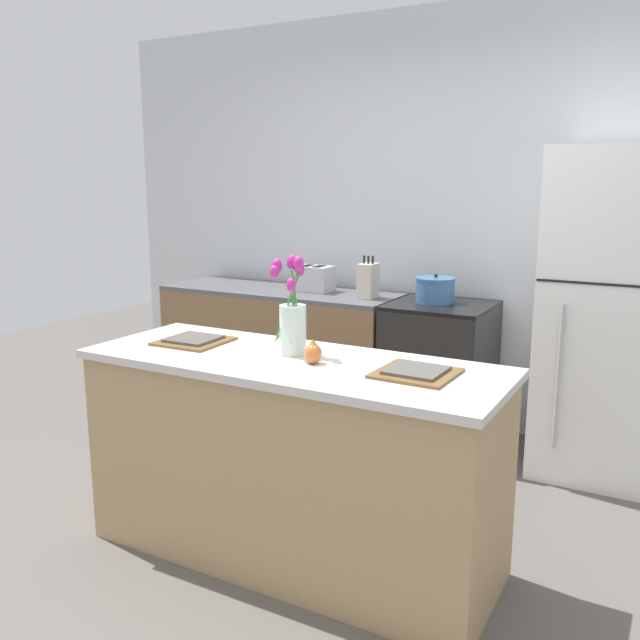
{
  "coord_description": "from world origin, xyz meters",
  "views": [
    {
      "loc": [
        1.43,
        -2.31,
        1.62
      ],
      "look_at": [
        0.0,
        0.25,
        1.01
      ],
      "focal_mm": 38.0,
      "sensor_mm": 36.0,
      "label": 1
    }
  ],
  "objects_px": {
    "pear_figurine": "(313,352)",
    "toaster": "(313,278)",
    "refrigerator": "(609,316)",
    "plate_setting_right": "(416,372)",
    "plate_setting_left": "(194,340)",
    "stove_range": "(439,373)",
    "knife_block": "(368,281)",
    "flower_vase": "(292,318)",
    "cooking_pot": "(435,290)"
  },
  "relations": [
    {
      "from": "flower_vase",
      "to": "plate_setting_left",
      "type": "distance_m",
      "value": 0.53
    },
    {
      "from": "pear_figurine",
      "to": "cooking_pot",
      "type": "distance_m",
      "value": 1.64
    },
    {
      "from": "refrigerator",
      "to": "plate_setting_right",
      "type": "bearing_deg",
      "value": -108.02
    },
    {
      "from": "toaster",
      "to": "stove_range",
      "type": "bearing_deg",
      "value": -2.33
    },
    {
      "from": "flower_vase",
      "to": "plate_setting_right",
      "type": "xyz_separation_m",
      "value": [
        0.57,
        -0.04,
        -0.15
      ]
    },
    {
      "from": "refrigerator",
      "to": "cooking_pot",
      "type": "xyz_separation_m",
      "value": [
        -1.0,
        0.02,
        0.06
      ]
    },
    {
      "from": "stove_range",
      "to": "toaster",
      "type": "bearing_deg",
      "value": 177.67
    },
    {
      "from": "flower_vase",
      "to": "toaster",
      "type": "xyz_separation_m",
      "value": [
        -0.79,
        1.57,
        -0.08
      ]
    },
    {
      "from": "toaster",
      "to": "plate_setting_left",
      "type": "bearing_deg",
      "value": -79.91
    },
    {
      "from": "stove_range",
      "to": "cooking_pot",
      "type": "bearing_deg",
      "value": 156.44
    },
    {
      "from": "flower_vase",
      "to": "cooking_pot",
      "type": "relative_size",
      "value": 1.72
    },
    {
      "from": "plate_setting_left",
      "to": "toaster",
      "type": "height_order",
      "value": "toaster"
    },
    {
      "from": "stove_range",
      "to": "refrigerator",
      "type": "height_order",
      "value": "refrigerator"
    },
    {
      "from": "stove_range",
      "to": "plate_setting_left",
      "type": "xyz_separation_m",
      "value": [
        -0.64,
        -1.57,
        0.46
      ]
    },
    {
      "from": "pear_figurine",
      "to": "toaster",
      "type": "relative_size",
      "value": 0.42
    },
    {
      "from": "flower_vase",
      "to": "cooking_pot",
      "type": "xyz_separation_m",
      "value": [
        0.08,
        1.55,
        -0.09
      ]
    },
    {
      "from": "knife_block",
      "to": "toaster",
      "type": "bearing_deg",
      "value": 171.1
    },
    {
      "from": "plate_setting_right",
      "to": "cooking_pot",
      "type": "xyz_separation_m",
      "value": [
        -0.49,
        1.59,
        0.06
      ]
    },
    {
      "from": "flower_vase",
      "to": "plate_setting_left",
      "type": "xyz_separation_m",
      "value": [
        -0.51,
        -0.04,
        -0.15
      ]
    },
    {
      "from": "pear_figurine",
      "to": "knife_block",
      "type": "height_order",
      "value": "knife_block"
    },
    {
      "from": "pear_figurine",
      "to": "cooking_pot",
      "type": "xyz_separation_m",
      "value": [
        -0.07,
        1.64,
        0.02
      ]
    },
    {
      "from": "refrigerator",
      "to": "toaster",
      "type": "xyz_separation_m",
      "value": [
        -1.88,
        0.04,
        0.07
      ]
    },
    {
      "from": "plate_setting_right",
      "to": "cooking_pot",
      "type": "relative_size",
      "value": 1.22
    },
    {
      "from": "pear_figurine",
      "to": "cooking_pot",
      "type": "height_order",
      "value": "cooking_pot"
    },
    {
      "from": "stove_range",
      "to": "cooking_pot",
      "type": "relative_size",
      "value": 3.6
    },
    {
      "from": "toaster",
      "to": "knife_block",
      "type": "bearing_deg",
      "value": -8.9
    },
    {
      "from": "refrigerator",
      "to": "plate_setting_right",
      "type": "height_order",
      "value": "refrigerator"
    },
    {
      "from": "pear_figurine",
      "to": "plate_setting_right",
      "type": "distance_m",
      "value": 0.43
    },
    {
      "from": "cooking_pot",
      "to": "knife_block",
      "type": "distance_m",
      "value": 0.44
    },
    {
      "from": "refrigerator",
      "to": "knife_block",
      "type": "distance_m",
      "value": 1.44
    },
    {
      "from": "pear_figurine",
      "to": "plate_setting_right",
      "type": "relative_size",
      "value": 0.4
    },
    {
      "from": "plate_setting_left",
      "to": "stove_range",
      "type": "bearing_deg",
      "value": 67.75
    },
    {
      "from": "plate_setting_left",
      "to": "cooking_pot",
      "type": "bearing_deg",
      "value": 69.67
    },
    {
      "from": "cooking_pot",
      "to": "knife_block",
      "type": "xyz_separation_m",
      "value": [
        -0.43,
        -0.05,
        0.03
      ]
    },
    {
      "from": "flower_vase",
      "to": "plate_setting_right",
      "type": "bearing_deg",
      "value": -3.61
    },
    {
      "from": "refrigerator",
      "to": "pear_figurine",
      "type": "distance_m",
      "value": 1.87
    },
    {
      "from": "stove_range",
      "to": "refrigerator",
      "type": "distance_m",
      "value": 1.05
    },
    {
      "from": "toaster",
      "to": "knife_block",
      "type": "xyz_separation_m",
      "value": [
        0.44,
        -0.07,
        0.03
      ]
    },
    {
      "from": "pear_figurine",
      "to": "plate_setting_left",
      "type": "relative_size",
      "value": 0.4
    },
    {
      "from": "plate_setting_left",
      "to": "toaster",
      "type": "bearing_deg",
      "value": 100.09
    },
    {
      "from": "refrigerator",
      "to": "plate_setting_right",
      "type": "distance_m",
      "value": 1.65
    },
    {
      "from": "stove_range",
      "to": "plate_setting_right",
      "type": "distance_m",
      "value": 1.69
    },
    {
      "from": "refrigerator",
      "to": "toaster",
      "type": "distance_m",
      "value": 1.88
    },
    {
      "from": "cooking_pot",
      "to": "stove_range",
      "type": "bearing_deg",
      "value": -23.56
    },
    {
      "from": "refrigerator",
      "to": "flower_vase",
      "type": "relative_size",
      "value": 4.25
    },
    {
      "from": "refrigerator",
      "to": "flower_vase",
      "type": "height_order",
      "value": "refrigerator"
    },
    {
      "from": "knife_block",
      "to": "refrigerator",
      "type": "bearing_deg",
      "value": 1.29
    },
    {
      "from": "stove_range",
      "to": "flower_vase",
      "type": "relative_size",
      "value": 2.09
    },
    {
      "from": "stove_range",
      "to": "plate_setting_left",
      "type": "relative_size",
      "value": 2.96
    },
    {
      "from": "pear_figurine",
      "to": "stove_range",
      "type": "bearing_deg",
      "value": 90.59
    }
  ]
}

